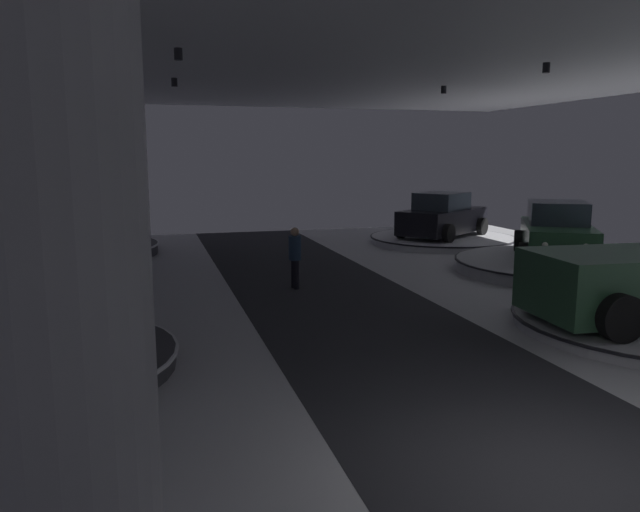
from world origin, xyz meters
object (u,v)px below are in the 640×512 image
at_px(display_platform_deep_left, 77,250).
at_px(display_platform_far_left, 11,290).
at_px(display_car_deep_left, 76,223).
at_px(display_car_far_left, 10,253).
at_px(visitor_walking_near, 295,254).
at_px(display_platform_deep_right, 442,239).
at_px(display_car_deep_right, 442,217).
at_px(display_car_mid_left, 14,309).
at_px(display_car_far_right, 557,234).
at_px(column_left, 11,303).
at_px(display_platform_mid_left, 17,364).
at_px(display_platform_far_right, 555,265).

xyz_separation_m(display_platform_deep_left, display_platform_far_left, (-0.85, -6.19, -0.03)).
height_order(display_car_deep_left, display_car_far_left, display_car_deep_left).
height_order(display_platform_far_left, visitor_walking_near, visitor_walking_near).
relative_size(display_platform_deep_right, display_car_deep_right, 1.26).
xyz_separation_m(display_platform_deep_right, display_car_deep_right, (-0.03, -0.02, 0.89)).
bearing_deg(display_platform_deep_right, display_car_mid_left, -139.53).
bearing_deg(display_platform_deep_left, display_car_far_right, -26.90).
bearing_deg(display_platform_deep_right, display_car_far_right, -85.84).
xyz_separation_m(column_left, display_platform_mid_left, (-1.48, 7.07, -2.58)).
xyz_separation_m(display_car_far_right, display_car_far_left, (-14.72, 0.88, -0.06)).
height_order(display_platform_far_right, display_platform_deep_right, display_platform_far_right).
relative_size(display_car_deep_left, display_car_mid_left, 1.02).
xyz_separation_m(display_car_mid_left, display_car_far_right, (13.54, 4.90, 0.08)).
relative_size(display_car_deep_left, display_platform_mid_left, 0.92).
bearing_deg(display_platform_mid_left, display_car_deep_left, 91.51).
xyz_separation_m(column_left, display_platform_far_right, (12.05, 11.97, -2.54)).
bearing_deg(display_platform_far_left, display_car_far_left, 37.54).
bearing_deg(display_platform_deep_right, display_platform_deep_left, 176.64).
bearing_deg(display_car_mid_left, display_platform_deep_right, 40.47).
distance_m(column_left, display_platform_deep_right, 21.79).
xyz_separation_m(display_platform_mid_left, display_platform_deep_right, (13.10, 11.18, -0.01)).
height_order(display_platform_far_right, display_platform_far_left, display_platform_far_right).
bearing_deg(display_car_deep_right, display_platform_far_left, -159.35).
relative_size(display_platform_deep_left, display_platform_mid_left, 1.10).
bearing_deg(display_car_far_left, visitor_walking_near, -7.84).
bearing_deg(display_platform_mid_left, display_car_deep_right, 40.50).
distance_m(column_left, visitor_walking_near, 12.78).
distance_m(display_platform_far_right, visitor_walking_near, 7.90).
distance_m(display_car_far_right, visitor_walking_near, 7.89).
distance_m(display_platform_mid_left, display_platform_far_left, 5.91).
height_order(display_car_mid_left, display_car_deep_right, display_car_mid_left).
bearing_deg(display_car_far_right, display_platform_deep_left, 153.10).
bearing_deg(display_car_far_right, display_car_far_left, 176.57).
xyz_separation_m(display_platform_mid_left, display_platform_far_right, (13.54, 4.90, 0.04)).
xyz_separation_m(column_left, display_platform_far_left, (-2.68, 12.86, -2.58)).
bearing_deg(display_platform_deep_left, display_platform_far_right, -27.01).
bearing_deg(visitor_walking_near, column_left, -109.33).
distance_m(display_car_deep_left, display_platform_deep_right, 13.47).
height_order(column_left, display_car_mid_left, column_left).
bearing_deg(display_car_deep_left, column_left, -84.60).
bearing_deg(display_car_deep_right, display_platform_mid_left, -139.50).
bearing_deg(column_left, display_platform_deep_right, 57.53).
bearing_deg(visitor_walking_near, display_car_deep_left, 130.05).
xyz_separation_m(display_car_far_left, display_car_deep_right, (14.24, 5.36, -0.03)).
distance_m(display_car_deep_left, display_platform_far_left, 6.34).
xyz_separation_m(display_platform_far_right, display_car_deep_right, (-0.46, 6.27, 0.84)).
bearing_deg(display_platform_far_left, display_car_far_right, -3.35).
xyz_separation_m(display_car_deep_left, display_platform_deep_right, (13.41, -0.80, -0.98)).
bearing_deg(column_left, display_car_far_left, 101.65).
height_order(column_left, display_car_deep_left, column_left).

